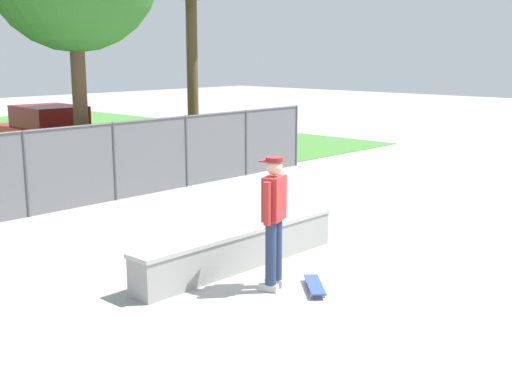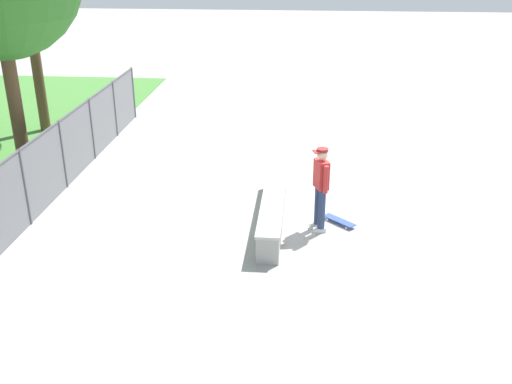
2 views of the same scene
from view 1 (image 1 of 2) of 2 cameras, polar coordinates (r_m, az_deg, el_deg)
The scene contains 6 objects.
ground_plane at distance 9.99m, azimuth 2.89°, elevation -6.72°, with size 80.00×80.00×0.00m, color #9E9E99.
concrete_ledge at distance 10.00m, azimuth -1.40°, elevation -4.85°, with size 3.89×0.50×0.60m.
skateboarder at distance 8.90m, azimuth 1.56°, elevation -2.12°, with size 0.57×0.38×1.84m.
skateboard at distance 9.16m, azimuth 5.10°, elevation -8.02°, with size 0.70×0.72×0.09m.
chainlink_fence at distance 14.17m, azimuth -15.62°, elevation 2.35°, with size 14.64×0.07×1.73m.
car_red at distance 20.71m, azimuth -17.51°, elevation 4.88°, with size 2.25×4.32×1.66m.
Camera 1 is at (-7.26, -6.07, 3.20)m, focal length 46.22 mm.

